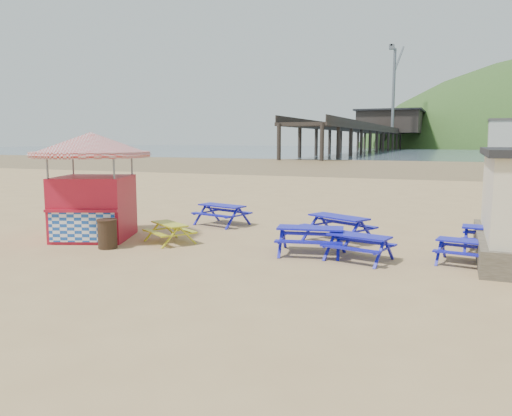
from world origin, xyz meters
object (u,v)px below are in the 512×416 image
at_px(picnic_table_blue_b, 338,229).
at_px(litter_bin, 107,234).
at_px(ice_cream_kiosk, 92,172).
at_px(picnic_table_blue_a, 222,215).
at_px(picnic_table_yellow, 170,233).

bearing_deg(picnic_table_blue_b, litter_bin, -122.44).
bearing_deg(ice_cream_kiosk, picnic_table_blue_a, 34.08).
relative_size(ice_cream_kiosk, litter_bin, 5.70).
distance_m(picnic_table_blue_a, picnic_table_blue_b, 5.28).
height_order(picnic_table_blue_a, ice_cream_kiosk, ice_cream_kiosk).
bearing_deg(picnic_table_blue_a, picnic_table_blue_b, -1.66).
xyz_separation_m(picnic_table_blue_a, picnic_table_blue_b, (5.06, -1.52, 0.03)).
height_order(picnic_table_blue_b, ice_cream_kiosk, ice_cream_kiosk).
bearing_deg(picnic_table_blue_b, ice_cream_kiosk, -134.56).
height_order(picnic_table_blue_a, litter_bin, litter_bin).
xyz_separation_m(picnic_table_blue_a, litter_bin, (-1.44, -5.30, 0.06)).
bearing_deg(ice_cream_kiosk, litter_bin, -59.47).
distance_m(picnic_table_blue_a, litter_bin, 5.49).
relative_size(picnic_table_blue_b, litter_bin, 2.80).
bearing_deg(litter_bin, picnic_table_yellow, 47.55).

